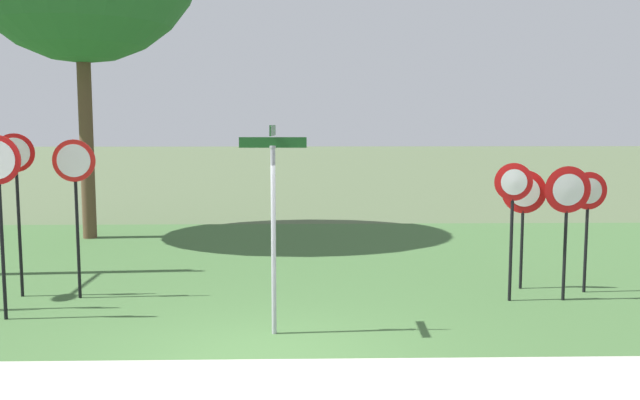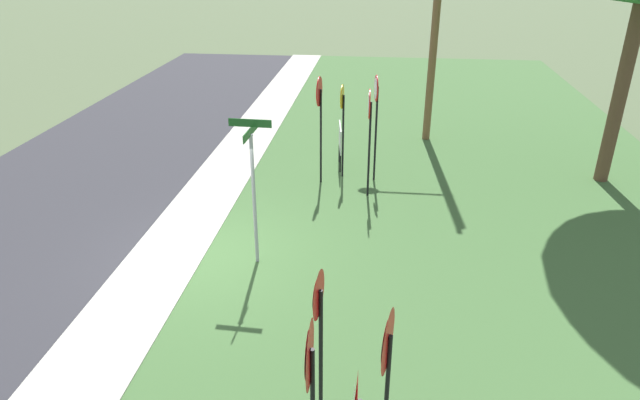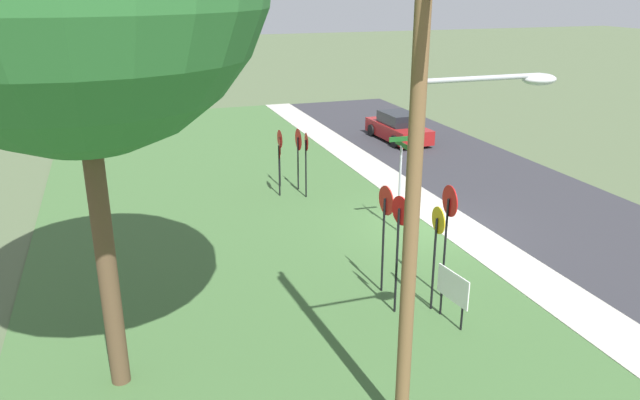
# 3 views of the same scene
# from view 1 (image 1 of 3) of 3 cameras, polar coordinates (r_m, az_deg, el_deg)

# --- Properties ---
(ground_plane) EXTENTS (160.00, 160.00, 0.00)m
(ground_plane) POSITION_cam_1_polar(r_m,az_deg,el_deg) (9.15, -4.61, -13.40)
(ground_plane) COLOR #4C5B3D
(sidewalk_strip) EXTENTS (44.00, 1.60, 0.06)m
(sidewalk_strip) POSITION_cam_1_polar(r_m,az_deg,el_deg) (8.40, -4.92, -15.07)
(sidewalk_strip) COLOR #ADAA9E
(sidewalk_strip) RESTS_ON ground_plane
(grass_median) EXTENTS (44.00, 12.00, 0.04)m
(grass_median) POSITION_cam_1_polar(r_m,az_deg,el_deg) (14.93, -3.33, -5.48)
(grass_median) COLOR #3D6033
(grass_median) RESTS_ON ground_plane
(stop_sign_near_left) EXTENTS (0.73, 0.11, 2.78)m
(stop_sign_near_left) POSITION_cam_1_polar(r_m,az_deg,el_deg) (12.53, -19.68, 1.31)
(stop_sign_near_left) COLOR black
(stop_sign_near_left) RESTS_ON grass_median
(stop_sign_far_left) EXTENTS (0.67, 0.13, 2.88)m
(stop_sign_far_left) POSITION_cam_1_polar(r_m,az_deg,el_deg) (13.02, -23.92, 1.53)
(stop_sign_far_left) COLOR black
(stop_sign_far_left) RESTS_ON grass_median
(yield_sign_near_left) EXTENTS (0.68, 0.11, 2.19)m
(yield_sign_near_left) POSITION_cam_1_polar(r_m,az_deg,el_deg) (13.15, 21.40, -0.30)
(yield_sign_near_left) COLOR black
(yield_sign_near_left) RESTS_ON grass_median
(yield_sign_near_right) EXTENTS (0.79, 0.18, 2.21)m
(yield_sign_near_right) POSITION_cam_1_polar(r_m,az_deg,el_deg) (13.06, 16.57, -0.10)
(yield_sign_near_right) COLOR black
(yield_sign_near_right) RESTS_ON grass_median
(yield_sign_far_left) EXTENTS (0.80, 0.10, 2.33)m
(yield_sign_far_left) POSITION_cam_1_polar(r_m,az_deg,el_deg) (12.41, 19.88, -0.08)
(yield_sign_far_left) COLOR black
(yield_sign_far_left) RESTS_ON grass_median
(yield_sign_far_right) EXTENTS (0.65, 0.12, 2.39)m
(yield_sign_far_right) POSITION_cam_1_polar(r_m,az_deg,el_deg) (12.09, 15.74, 0.02)
(yield_sign_far_right) COLOR black
(yield_sign_far_right) RESTS_ON grass_median
(street_name_post) EXTENTS (0.96, 0.82, 3.03)m
(street_name_post) POSITION_cam_1_polar(r_m,az_deg,el_deg) (9.84, -3.90, -0.96)
(street_name_post) COLOR #9EA0A8
(street_name_post) RESTS_ON grass_median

